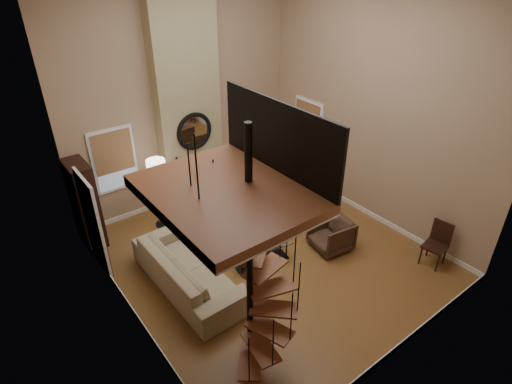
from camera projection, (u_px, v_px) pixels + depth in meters
ground at (267, 255)px, 9.05m from camera, size 6.00×6.50×0.01m
back_wall at (183, 95)px, 9.88m from camera, size 6.00×0.02×5.50m
front_wall at (426, 216)px, 5.43m from camera, size 6.00×0.02×5.50m
left_wall at (110, 187)px, 6.08m from camera, size 0.02×6.50×5.50m
right_wall at (374, 105)px, 9.22m from camera, size 0.02×6.50×5.50m
baseboard_back at (192, 192)px, 11.23m from camera, size 6.00×0.02×0.12m
baseboard_front at (391, 352)px, 6.80m from camera, size 6.00×0.02×0.12m
baseboard_left at (137, 317)px, 7.45m from camera, size 0.02×6.50×0.12m
baseboard_right at (359, 207)px, 10.58m from camera, size 0.02×6.50×0.12m
chimney_breast at (187, 97)px, 9.75m from camera, size 1.60×0.38×5.50m
hearth at (205, 204)px, 10.80m from camera, size 1.50×0.60×0.04m
firebox at (198, 182)px, 10.73m from camera, size 0.95×0.02×0.72m
mantel at (198, 162)px, 10.37m from camera, size 1.70×0.18×0.06m
mirror_frame at (194, 131)px, 10.00m from camera, size 0.94×0.10×0.94m
mirror_disc at (194, 131)px, 10.01m from camera, size 0.80×0.01×0.80m
vase_left at (177, 162)px, 10.03m from camera, size 0.24×0.24×0.25m
vase_right at (217, 151)px, 10.64m from camera, size 0.20×0.20×0.21m
window_back at (114, 159)px, 9.43m from camera, size 1.02×0.06×1.52m
window_right at (308, 126)px, 11.15m from camera, size 0.06×1.02×1.52m
entry_door at (94, 225)px, 8.20m from camera, size 0.10×1.05×2.16m
loft at (233, 187)px, 5.10m from camera, size 1.70×2.20×1.09m
spiral_stair at (250, 269)px, 5.98m from camera, size 1.47×1.47×4.06m
hutch at (85, 205)px, 9.03m from camera, size 0.42×0.90×2.01m
sofa at (187, 270)px, 8.04m from camera, size 1.12×2.78×0.81m
armchair_near at (300, 202)px, 10.24m from camera, size 0.77×0.75×0.69m
armchair_far at (334, 233)px, 9.13m from camera, size 0.91×0.89×0.73m
coffee_table at (260, 249)px, 8.75m from camera, size 1.35×0.85×0.46m
bowl at (259, 240)px, 8.68m from camera, size 0.37×0.37×0.09m
book at (278, 240)px, 8.74m from camera, size 0.21×0.28×0.03m
floor_lamp at (157, 172)px, 9.33m from camera, size 0.43×0.43×1.75m
accent_lamp at (245, 173)px, 11.80m from camera, size 0.15×0.15×0.55m
side_chair at (438, 241)px, 8.60m from camera, size 0.50×0.50×0.96m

